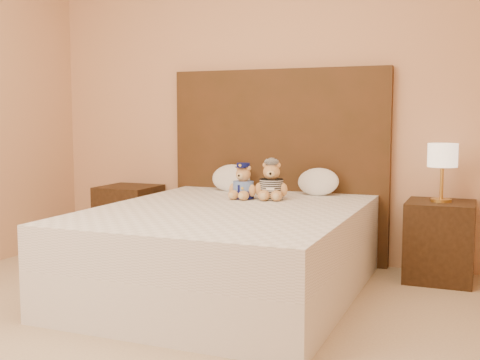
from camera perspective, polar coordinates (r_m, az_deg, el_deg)
name	(u,v)px	position (r m, az deg, el deg)	size (l,w,h in m)	color
ground	(126,360)	(2.97, -10.75, -16.44)	(4.00, 4.50, 0.00)	#C2B08B
bed	(228,250)	(3.90, -1.18, -6.63)	(1.60, 2.00, 0.55)	white
headboard	(278,165)	(4.77, 3.61, 1.43)	(1.75, 0.08, 1.50)	#4B2B16
nightstand_left	(129,218)	(5.18, -10.45, -3.59)	(0.45, 0.45, 0.55)	#392312
nightstand_right	(440,241)	(4.39, 18.40, -5.52)	(0.45, 0.45, 0.55)	#392312
lamp	(443,158)	(4.31, 18.66, 1.97)	(0.20, 0.20, 0.40)	gold
teddy_police	(243,181)	(4.25, 0.32, -0.11)	(0.22, 0.21, 0.25)	tan
teddy_prisoner	(271,180)	(4.22, 3.00, -0.04)	(0.24, 0.23, 0.27)	tan
pillow_left	(231,176)	(4.72, -0.85, 0.34)	(0.32, 0.21, 0.23)	white
pillow_right	(318,180)	(4.50, 7.43, -0.03)	(0.31, 0.20, 0.22)	white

